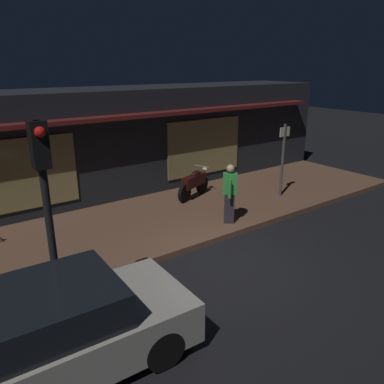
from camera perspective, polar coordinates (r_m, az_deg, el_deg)
name	(u,v)px	position (r m, az deg, el deg)	size (l,w,h in m)	color
ground_plane	(227,264)	(8.90, 5.29, -10.75)	(60.00, 60.00, 0.00)	black
sidewalk_slab	(159,220)	(11.05, -4.99, -4.23)	(18.00, 4.00, 0.15)	brown
storefront_building	(106,143)	(13.46, -12.77, 7.24)	(18.00, 3.30, 3.60)	black
motorcycle	(194,183)	(12.53, 0.34, 1.41)	(1.62, 0.83, 0.97)	black
person_bystander	(230,193)	(10.41, 5.66, -0.10)	(0.47, 0.52, 1.67)	#28232D
sign_post	(283,156)	(12.81, 13.47, 5.28)	(0.44, 0.09, 2.40)	#47474C
traffic_light_pole	(46,195)	(6.13, -21.06, -0.48)	(0.24, 0.33, 3.60)	black
parked_car_far	(50,334)	(6.13, -20.51, -19.27)	(4.16, 1.91, 1.42)	black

